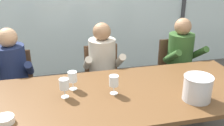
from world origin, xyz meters
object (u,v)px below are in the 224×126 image
at_px(person_olive_shirt, 183,60).
at_px(wine_glass_by_left_taster, 114,82).
at_px(chair_left_of_center, 103,75).
at_px(dining_table, 121,99).
at_px(person_navy_polo, 12,75).
at_px(ice_bucket_primary, 198,88).
at_px(tasting_bowl, 5,120).
at_px(chair_near_curtain, 14,83).
at_px(wine_glass_near_bucket, 73,78).
at_px(wine_glass_center_pour, 64,85).
at_px(person_beige_jumper, 103,67).
at_px(chair_center, 176,67).

distance_m(person_olive_shirt, wine_glass_by_left_taster, 1.36).
xyz_separation_m(chair_left_of_center, person_olive_shirt, (1.01, -0.13, 0.17)).
xyz_separation_m(dining_table, person_navy_polo, (-1.02, 0.79, -0.01)).
relative_size(dining_table, person_navy_polo, 2.10).
xyz_separation_m(ice_bucket_primary, wine_glass_by_left_taster, (-0.66, 0.26, 0.01)).
bearing_deg(tasting_bowl, person_olive_shirt, 27.54).
xyz_separation_m(chair_near_curtain, wine_glass_by_left_taster, (0.98, -0.94, 0.37)).
distance_m(wine_glass_near_bucket, wine_glass_center_pour, 0.15).
distance_m(tasting_bowl, wine_glass_by_left_taster, 0.92).
distance_m(wine_glass_by_left_taster, wine_glass_center_pour, 0.43).
relative_size(wine_glass_by_left_taster, wine_glass_near_bucket, 1.00).
xyz_separation_m(person_olive_shirt, wine_glass_center_pour, (-1.52, -0.75, 0.19)).
bearing_deg(wine_glass_center_pour, wine_glass_by_left_taster, -4.86).
bearing_deg(chair_near_curtain, person_olive_shirt, 0.25).
distance_m(person_olive_shirt, ice_bucket_primary, 1.14).
height_order(dining_table, person_olive_shirt, person_olive_shirt).
relative_size(person_beige_jumper, wine_glass_near_bucket, 6.95).
bearing_deg(chair_near_curtain, person_navy_polo, -76.36).
height_order(chair_left_of_center, person_beige_jumper, person_beige_jumper).
xyz_separation_m(chair_near_curtain, ice_bucket_primary, (1.65, -1.20, 0.36)).
xyz_separation_m(chair_center, wine_glass_by_left_taster, (-1.09, -0.95, 0.37)).
height_order(dining_table, wine_glass_near_bucket, wine_glass_near_bucket).
bearing_deg(dining_table, tasting_bowl, -165.79).
relative_size(dining_table, chair_center, 2.86).
bearing_deg(person_beige_jumper, chair_near_curtain, 172.63).
bearing_deg(chair_center, ice_bucket_primary, -111.23).
xyz_separation_m(person_olive_shirt, tasting_bowl, (-1.98, -1.03, 0.10)).
bearing_deg(person_navy_polo, wine_glass_center_pour, -56.65).
xyz_separation_m(wine_glass_by_left_taster, wine_glass_near_bucket, (-0.35, 0.17, 0.00)).
distance_m(chair_left_of_center, wine_glass_near_bucket, 0.93).
bearing_deg(chair_left_of_center, person_olive_shirt, -8.91).
xyz_separation_m(person_olive_shirt, wine_glass_near_bucket, (-1.44, -0.62, 0.19)).
height_order(chair_center, person_beige_jumper, person_beige_jumper).
bearing_deg(wine_glass_near_bucket, wine_glass_center_pour, -122.63).
height_order(tasting_bowl, wine_glass_by_left_taster, wine_glass_by_left_taster).
height_order(chair_near_curtain, person_beige_jumper, person_beige_jumper).
distance_m(ice_bucket_primary, wine_glass_by_left_taster, 0.71).
xyz_separation_m(person_beige_jumper, tasting_bowl, (-0.94, -1.03, 0.10)).
bearing_deg(person_olive_shirt, ice_bucket_primary, -117.51).
distance_m(tasting_bowl, wine_glass_near_bucket, 0.68).
bearing_deg(person_navy_polo, ice_bucket_primary, -34.77).
relative_size(chair_near_curtain, tasting_bowl, 6.34).
distance_m(ice_bucket_primary, wine_glass_near_bucket, 1.09).
distance_m(person_beige_jumper, wine_glass_center_pour, 0.91).
bearing_deg(ice_bucket_primary, person_navy_polo, 147.23).
bearing_deg(dining_table, ice_bucket_primary, -23.03).
bearing_deg(person_olive_shirt, chair_center, 86.54).
xyz_separation_m(dining_table, chair_center, (1.02, 0.95, -0.18)).
bearing_deg(chair_near_curtain, wine_glass_center_pour, -53.88).
bearing_deg(chair_center, person_navy_polo, -177.36).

